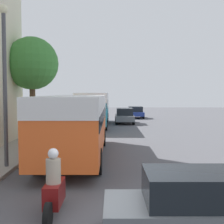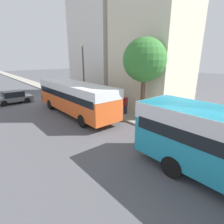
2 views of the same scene
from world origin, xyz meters
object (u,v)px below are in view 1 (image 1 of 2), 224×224
motorcycle_behind_lead (53,190)px  car_crossing (135,112)px  car_far_curb (194,204)px  bus_lead (76,117)px  bus_following (93,105)px  pedestrian_near_curb (23,129)px  car_distant (124,116)px

motorcycle_behind_lead → car_crossing: (4.29, 30.61, 0.06)m
car_far_curb → bus_lead: bearing=-157.8°
car_crossing → car_far_curb: (-1.14, -31.75, -0.00)m
bus_following → pedestrian_near_curb: size_ratio=6.78×
car_distant → pedestrian_near_curb: pedestrian_near_curb is taller
bus_lead → pedestrian_near_curb: size_ratio=6.03×
bus_lead → motorcycle_behind_lead: (0.25, -7.20, -1.23)m
bus_following → car_distant: (2.93, 2.30, -1.19)m
car_distant → bus_following: bearing=38.1°
motorcycle_behind_lead → pedestrian_near_curb: size_ratio=1.32×
bus_following → car_crossing: 10.22m
car_far_curb → pedestrian_near_curb: 13.36m
car_far_curb → car_distant: car_distant is taller
motorcycle_behind_lead → car_far_curb: 3.35m
bus_following → car_crossing: (4.54, 9.07, -1.24)m
car_crossing → car_far_curb: bearing=-92.1°
car_crossing → pedestrian_near_curb: (-7.97, -20.27, 0.26)m
bus_lead → bus_following: 14.35m
bus_lead → car_crossing: bus_lead is taller
car_far_curb → car_crossing: bearing=177.9°
bus_following → car_far_curb: (3.40, -22.68, -1.25)m
bus_following → pedestrian_near_curb: (-3.43, -11.20, -0.99)m
car_far_curb → car_distant: bearing=-178.9°
bus_following → car_crossing: bus_following is taller
bus_following → car_crossing: size_ratio=2.99×
car_distant → pedestrian_near_curb: 14.92m
car_crossing → pedestrian_near_curb: pedestrian_near_curb is taller
car_far_curb → car_distant: 24.98m
car_far_curb → motorcycle_behind_lead: bearing=-109.8°
bus_lead → car_far_curb: (3.40, -8.33, -1.17)m
bus_lead → car_far_curb: bearing=-67.8°
car_crossing → car_distant: (-1.61, -6.77, 0.05)m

